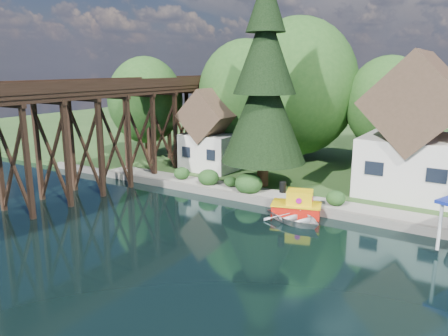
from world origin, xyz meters
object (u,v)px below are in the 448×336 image
(trestle_bridge, at_px, (103,127))
(boat_white_a, at_px, (294,216))
(conifer, at_px, (264,86))
(shed, at_px, (213,135))
(tugboat, at_px, (297,206))
(house_left, at_px, (417,135))

(trestle_bridge, relative_size, boat_white_a, 10.29)
(trestle_bridge, xyz_separation_m, conifer, (12.02, 6.22, 3.41))
(shed, xyz_separation_m, tugboat, (11.94, -7.38, -3.09))
(shed, distance_m, conifer, 9.13)
(shed, relative_size, conifer, 0.46)
(house_left, distance_m, shed, 18.11)
(house_left, relative_size, shed, 1.40)
(trestle_bridge, distance_m, boat_white_a, 18.02)
(shed, bearing_deg, conifer, -23.84)
(trestle_bridge, distance_m, tugboat, 17.67)
(conifer, xyz_separation_m, boat_white_a, (5.30, -5.60, -8.32))
(boat_white_a, bearing_deg, trestle_bridge, 113.45)
(conifer, bearing_deg, shed, 156.16)
(house_left, xyz_separation_m, tugboat, (-6.06, -8.89, -4.40))
(house_left, xyz_separation_m, shed, (-18.00, -1.50, -1.31))
(house_left, height_order, tugboat, house_left)
(house_left, bearing_deg, conifer, -157.24)
(shed, bearing_deg, boat_white_a, -35.23)
(trestle_bridge, height_order, conifer, conifer)
(shed, relative_size, tugboat, 2.06)
(conifer, bearing_deg, tugboat, -41.03)
(conifer, xyz_separation_m, tugboat, (4.92, -4.28, -8.02))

